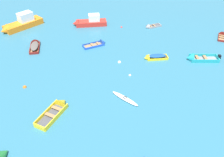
% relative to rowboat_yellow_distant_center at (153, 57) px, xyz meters
% --- Properties ---
extents(rowboat_yellow_distant_center, '(3.21, 1.46, 0.93)m').
position_rel_rowboat_yellow_distant_center_xyz_m(rowboat_yellow_distant_center, '(0.00, 0.00, 0.00)').
color(rowboat_yellow_distant_center, '#4C4C51').
rests_on(rowboat_yellow_distant_center, ground_plane).
extents(rowboat_maroon_foreground_center, '(1.99, 3.73, 1.13)m').
position_rel_rowboat_yellow_distant_center_xyz_m(rowboat_maroon_foreground_center, '(-16.28, 2.32, 0.01)').
color(rowboat_maroon_foreground_center, '#99754C').
rests_on(rowboat_maroon_foreground_center, ground_plane).
extents(rowboat_turquoise_back_row_right, '(4.32, 1.59, 1.31)m').
position_rel_rowboat_yellow_distant_center_xyz_m(rowboat_turquoise_back_row_right, '(5.51, 0.05, -0.04)').
color(rowboat_turquoise_back_row_right, gray).
rests_on(rowboat_turquoise_back_row_right, ground_plane).
extents(kayak_white_cluster_outer, '(2.90, 2.41, 0.31)m').
position_rel_rowboat_yellow_distant_center_xyz_m(kayak_white_cluster_outer, '(-3.59, -7.90, -0.11)').
color(kayak_white_cluster_outer, white).
rests_on(kayak_white_cluster_outer, ground_plane).
extents(rowboat_grey_far_right, '(2.86, 2.06, 0.92)m').
position_rel_rowboat_yellow_distant_center_xyz_m(rowboat_grey_far_right, '(0.28, 9.38, -0.13)').
color(rowboat_grey_far_right, '#4C4C51').
rests_on(rowboat_grey_far_right, ground_plane).
extents(motor_launch_red_near_camera, '(5.72, 2.56, 2.12)m').
position_rel_rowboat_yellow_distant_center_xyz_m(motor_launch_red_near_camera, '(-9.66, 9.73, 0.33)').
color(motor_launch_red_near_camera, red).
rests_on(motor_launch_red_near_camera, ground_plane).
extents(rowboat_blue_near_left, '(3.46, 2.60, 1.09)m').
position_rel_rowboat_yellow_distant_center_xyz_m(rowboat_blue_near_left, '(-7.28, 3.37, -0.11)').
color(rowboat_blue_near_left, '#99754C').
rests_on(rowboat_blue_near_left, ground_plane).
extents(motor_launch_orange_outer_left, '(5.85, 6.45, 2.63)m').
position_rel_rowboat_yellow_distant_center_xyz_m(motor_launch_orange_outer_left, '(-20.42, 8.04, 0.48)').
color(motor_launch_orange_outer_left, orange).
rests_on(motor_launch_orange_outer_left, ground_plane).
extents(rowboat_yellow_center, '(2.69, 4.11, 1.23)m').
position_rel_rowboat_yellow_distant_center_xyz_m(rowboat_yellow_center, '(-10.07, -9.70, -0.04)').
color(rowboat_yellow_center, '#4C4C51').
rests_on(rowboat_yellow_center, ground_plane).
extents(rowboat_maroon_back_row_left, '(1.84, 3.00, 0.86)m').
position_rel_rowboat_yellow_distant_center_xyz_m(rowboat_maroon_back_row_left, '(10.99, 7.00, -0.12)').
color(rowboat_maroon_back_row_left, '#99754C').
rests_on(rowboat_maroon_back_row_left, ground_plane).
extents(mooring_buoy_midfield, '(0.41, 0.41, 0.41)m').
position_rel_rowboat_yellow_distant_center_xyz_m(mooring_buoy_midfield, '(-4.34, -1.05, -0.25)').
color(mooring_buoy_midfield, silver).
rests_on(mooring_buoy_midfield, ground_plane).
extents(mooring_buoy_trailing, '(0.33, 0.33, 0.33)m').
position_rel_rowboat_yellow_distant_center_xyz_m(mooring_buoy_trailing, '(-4.29, 9.20, -0.25)').
color(mooring_buoy_trailing, red).
rests_on(mooring_buoy_trailing, ground_plane).
extents(mooring_buoy_between_boats_right, '(0.42, 0.42, 0.42)m').
position_rel_rowboat_yellow_distant_center_xyz_m(mooring_buoy_between_boats_right, '(-14.55, -6.54, -0.25)').
color(mooring_buoy_between_boats_right, orange).
rests_on(mooring_buoy_between_boats_right, ground_plane).
extents(mooring_buoy_near_foreground, '(0.30, 0.30, 0.30)m').
position_rel_rowboat_yellow_distant_center_xyz_m(mooring_buoy_near_foreground, '(-3.04, -3.74, -0.25)').
color(mooring_buoy_near_foreground, silver).
rests_on(mooring_buoy_near_foreground, ground_plane).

